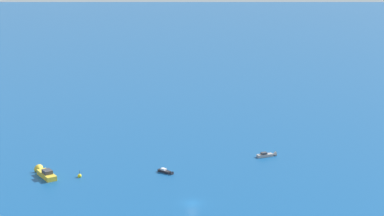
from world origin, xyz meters
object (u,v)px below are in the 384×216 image
Objects in this scene: motorboat_far_stbd at (45,173)px; motorboat_far_port at (267,155)px; marker_buoy at (80,176)px; motorboat_near_centre at (166,172)px.

motorboat_far_port is at bearing -8.25° from motorboat_far_stbd.
motorboat_far_port is 2.97× the size of marker_buoy.
motorboat_near_centre is 23.78m from marker_buoy.
motorboat_far_port is 0.59× the size of motorboat_far_stbd.
motorboat_far_stbd reaches higher than motorboat_near_centre.
marker_buoy is (-56.44, 4.65, -0.09)m from motorboat_far_port.
motorboat_near_centre is 0.81× the size of motorboat_far_port.
motorboat_far_stbd reaches higher than marker_buoy.
motorboat_far_stbd is 5.06× the size of marker_buoy.
motorboat_far_stbd reaches higher than motorboat_far_port.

